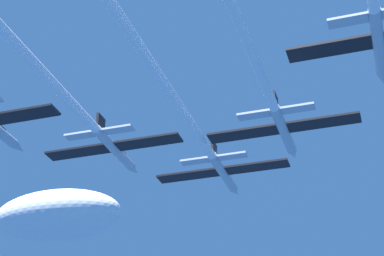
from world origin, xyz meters
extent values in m
cylinder|color=#B2BAC6|center=(0.04, -0.25, -0.57)|extent=(1.26, 11.43, 1.26)
cone|color=#B2BAC6|center=(0.04, 6.72, -0.57)|extent=(1.23, 2.51, 1.23)
ellipsoid|color=black|center=(0.04, 2.26, -0.04)|extent=(0.88, 2.29, 0.63)
cube|color=black|center=(-4.93, -0.83, -0.57)|extent=(8.69, 2.51, 0.27)
cube|color=black|center=(5.01, -0.83, -0.57)|extent=(8.69, 2.51, 0.27)
cube|color=black|center=(0.04, -4.83, 0.97)|extent=(0.33, 2.06, 1.83)
cube|color=#B2BAC6|center=(-2.54, -5.05, -0.57)|extent=(3.91, 1.51, 0.27)
cube|color=#B2BAC6|center=(2.62, -5.05, -0.57)|extent=(3.91, 1.51, 0.27)
cylinder|color=white|center=(0.04, -25.40, -0.57)|extent=(1.13, 38.86, 1.13)
cylinder|color=#B2BAC6|center=(-11.81, -10.95, -0.15)|extent=(1.26, 11.43, 1.26)
cone|color=#B2BAC6|center=(-11.81, -3.98, -0.15)|extent=(1.23, 2.51, 1.23)
ellipsoid|color=black|center=(-11.81, -8.44, 0.38)|extent=(0.88, 2.29, 0.63)
cube|color=black|center=(-16.78, -11.53, -0.15)|extent=(8.69, 2.51, 0.27)
cube|color=black|center=(-6.84, -11.53, -0.15)|extent=(8.69, 2.51, 0.27)
cube|color=black|center=(-11.81, -15.53, 1.39)|extent=(0.33, 2.06, 1.83)
cube|color=#B2BAC6|center=(-14.39, -15.75, -0.15)|extent=(3.91, 1.51, 0.27)
cube|color=#B2BAC6|center=(-9.23, -15.75, -0.15)|extent=(3.91, 1.51, 0.27)
cylinder|color=white|center=(-11.81, -34.30, -0.15)|extent=(1.13, 35.26, 1.13)
cylinder|color=#B2BAC6|center=(10.51, -10.61, -0.82)|extent=(1.26, 11.43, 1.26)
cone|color=#B2BAC6|center=(10.51, -3.64, -0.82)|extent=(1.23, 2.51, 1.23)
ellipsoid|color=black|center=(10.51, -8.10, -0.28)|extent=(0.88, 2.29, 0.63)
cube|color=black|center=(5.54, -11.18, -0.82)|extent=(8.69, 2.51, 0.27)
cube|color=black|center=(15.49, -11.18, -0.82)|extent=(8.69, 2.51, 0.27)
cube|color=black|center=(10.51, -15.18, 0.72)|extent=(0.33, 2.06, 1.83)
cube|color=#B2BAC6|center=(7.93, -15.41, -0.82)|extent=(3.91, 1.51, 0.27)
cube|color=#B2BAC6|center=(13.10, -15.41, -0.82)|extent=(3.91, 1.51, 0.27)
cylinder|color=white|center=(10.51, -34.96, -0.82)|extent=(1.13, 37.28, 1.13)
cone|color=#B2BAC6|center=(-23.12, -15.73, -0.58)|extent=(1.23, 2.51, 1.23)
ellipsoid|color=black|center=(-23.12, -20.19, -0.05)|extent=(0.88, 2.29, 0.63)
cube|color=black|center=(-18.15, -23.27, -0.58)|extent=(8.69, 2.51, 0.27)
cylinder|color=#B2BAC6|center=(22.89, -23.39, 0.76)|extent=(1.26, 11.43, 1.26)
cone|color=#B2BAC6|center=(22.89, -16.42, 0.76)|extent=(1.23, 2.51, 1.23)
ellipsoid|color=black|center=(22.89, -20.88, 1.29)|extent=(0.88, 2.29, 0.63)
cube|color=black|center=(17.92, -23.97, 0.76)|extent=(8.69, 2.51, 0.27)
cube|color=black|center=(22.89, -27.97, 2.30)|extent=(0.33, 2.06, 1.83)
cube|color=#B2BAC6|center=(20.31, -28.19, 0.76)|extent=(3.91, 1.51, 0.27)
ellipsoid|color=white|center=(-36.65, 19.61, 4.57)|extent=(24.73, 13.60, 8.66)
camera|label=1|loc=(21.76, -83.10, -39.68)|focal=63.04mm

